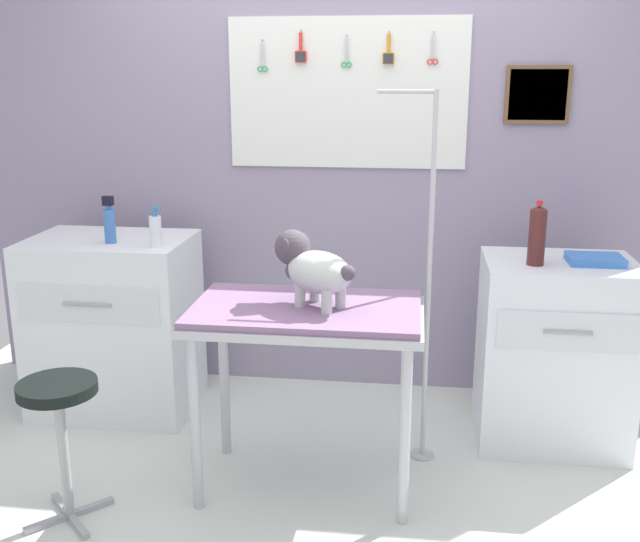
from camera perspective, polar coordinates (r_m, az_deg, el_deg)
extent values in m
cube|color=silver|center=(3.21, -0.91, -17.73)|extent=(4.40, 4.00, 0.04)
cube|color=#9186A0|center=(4.01, 1.69, 6.93)|extent=(4.00, 0.06, 2.30)
cube|color=white|center=(3.93, 2.11, 13.48)|extent=(1.23, 0.02, 0.76)
cylinder|color=gray|center=(3.99, -4.45, 17.27)|extent=(0.01, 0.02, 0.01)
cube|color=silver|center=(3.98, -4.55, 16.26)|extent=(0.01, 0.00, 0.11)
cube|color=silver|center=(3.97, -4.37, 16.26)|extent=(0.01, 0.00, 0.11)
torus|color=#37975C|center=(3.98, -4.63, 15.21)|extent=(0.03, 0.01, 0.03)
torus|color=#37975C|center=(3.97, -4.25, 15.21)|extent=(0.03, 0.01, 0.03)
cylinder|color=gray|center=(3.95, -1.47, 18.00)|extent=(0.01, 0.02, 0.01)
cylinder|color=red|center=(3.94, -1.49, 17.20)|extent=(0.02, 0.02, 0.09)
cube|color=red|center=(3.94, -1.48, 16.15)|extent=(0.06, 0.02, 0.06)
cube|color=#333338|center=(3.92, -1.52, 16.15)|extent=(0.05, 0.01, 0.05)
cylinder|color=gray|center=(3.92, 2.07, 17.65)|extent=(0.01, 0.02, 0.01)
cube|color=silver|center=(3.91, 1.96, 16.63)|extent=(0.01, 0.00, 0.11)
cube|color=silver|center=(3.91, 2.14, 16.63)|extent=(0.01, 0.00, 0.11)
torus|color=green|center=(3.91, 1.84, 15.56)|extent=(0.03, 0.01, 0.03)
torus|color=green|center=(3.91, 2.23, 15.56)|extent=(0.03, 0.01, 0.03)
cylinder|color=gray|center=(3.91, 5.33, 17.83)|extent=(0.01, 0.02, 0.01)
cylinder|color=orange|center=(3.90, 5.31, 17.03)|extent=(0.02, 0.02, 0.09)
cube|color=orange|center=(3.89, 5.28, 15.96)|extent=(0.06, 0.02, 0.06)
cube|color=#333338|center=(3.88, 5.27, 15.97)|extent=(0.05, 0.01, 0.05)
cylinder|color=gray|center=(3.90, 8.73, 17.71)|extent=(0.01, 0.02, 0.01)
cube|color=silver|center=(3.89, 8.60, 16.69)|extent=(0.01, 0.00, 0.11)
cube|color=silver|center=(3.89, 8.78, 16.68)|extent=(0.01, 0.00, 0.11)
torus|color=red|center=(3.89, 8.45, 15.62)|extent=(0.03, 0.01, 0.03)
torus|color=red|center=(3.89, 8.85, 15.60)|extent=(0.03, 0.01, 0.03)
cube|color=brown|center=(3.95, 16.39, 12.87)|extent=(0.32, 0.02, 0.28)
cube|color=#A47A4B|center=(3.94, 16.40, 12.87)|extent=(0.28, 0.01, 0.25)
cylinder|color=#B7B7BC|center=(3.04, -9.58, -11.50)|extent=(0.04, 0.04, 0.75)
cylinder|color=#B7B7BC|center=(2.92, 6.52, -12.53)|extent=(0.04, 0.04, 0.75)
cylinder|color=#B7B7BC|center=(3.43, -7.38, -8.16)|extent=(0.04, 0.04, 0.75)
cylinder|color=#B7B7BC|center=(3.33, 6.68, -8.90)|extent=(0.04, 0.04, 0.75)
cube|color=#B7B7BC|center=(3.01, -1.08, -3.51)|extent=(0.95, 0.57, 0.03)
cube|color=slate|center=(3.00, -1.08, -2.94)|extent=(0.92, 0.56, 0.03)
cylinder|color=#B7B7BC|center=(3.57, 7.84, -13.81)|extent=(0.11, 0.11, 0.01)
cylinder|color=#B7B7BC|center=(3.25, 8.36, -1.06)|extent=(0.02, 0.02, 1.65)
cylinder|color=#B7B7BC|center=(3.12, 6.69, 13.54)|extent=(0.24, 0.02, 0.02)
cylinder|color=silver|center=(2.97, -1.55, -1.82)|extent=(0.04, 0.04, 0.10)
cylinder|color=silver|center=(3.04, -0.46, -1.44)|extent=(0.04, 0.04, 0.10)
cylinder|color=silver|center=(2.89, 0.52, -2.32)|extent=(0.04, 0.04, 0.10)
cylinder|color=silver|center=(2.95, 1.59, -1.92)|extent=(0.04, 0.04, 0.10)
ellipsoid|color=silver|center=(2.94, -0.06, -0.08)|extent=(0.35, 0.31, 0.17)
ellipsoid|color=#4D454F|center=(3.00, -1.58, 0.09)|extent=(0.16, 0.17, 0.09)
sphere|color=#4D454F|center=(3.01, -2.12, 1.81)|extent=(0.15, 0.15, 0.15)
ellipsoid|color=silver|center=(3.05, -3.01, 1.72)|extent=(0.09, 0.08, 0.05)
sphere|color=black|center=(3.07, -3.41, 1.80)|extent=(0.02, 0.02, 0.02)
ellipsoid|color=#4D454F|center=(2.95, -2.71, 1.76)|extent=(0.05, 0.05, 0.08)
ellipsoid|color=#4D454F|center=(3.04, -1.14, 2.19)|extent=(0.05, 0.05, 0.08)
sphere|color=#4D454F|center=(2.85, 2.12, -0.15)|extent=(0.06, 0.06, 0.06)
cube|color=white|center=(3.98, -15.51, -3.98)|extent=(0.80, 0.56, 0.91)
cube|color=silver|center=(3.67, -17.42, -2.45)|extent=(0.70, 0.01, 0.18)
cylinder|color=#99999E|center=(3.67, -17.47, -2.48)|extent=(0.24, 0.02, 0.02)
cube|color=white|center=(3.68, 17.50, -5.98)|extent=(0.68, 0.52, 0.89)
cube|color=silver|center=(3.37, 18.51, -4.49)|extent=(0.60, 0.01, 0.18)
cylinder|color=#99999E|center=(3.36, 18.53, -4.53)|extent=(0.20, 0.02, 0.02)
cylinder|color=#9E9EA3|center=(3.14, -19.08, -13.37)|extent=(0.04, 0.04, 0.54)
cube|color=#9E9EA3|center=(3.29, -17.13, -16.97)|extent=(0.15, 0.15, 0.02)
cube|color=#9E9EA3|center=(3.34, -19.21, -16.62)|extent=(0.15, 0.15, 0.02)
cube|color=#9E9EA3|center=(3.25, -20.24, -17.74)|extent=(0.15, 0.15, 0.02)
cube|color=#9E9EA3|center=(3.19, -18.11, -18.12)|extent=(0.15, 0.15, 0.02)
cylinder|color=black|center=(3.01, -19.56, -8.46)|extent=(0.30, 0.30, 0.04)
cylinder|color=#3C70C0|center=(3.73, -15.86, 3.33)|extent=(0.05, 0.05, 0.17)
cylinder|color=#3C70C0|center=(3.72, -15.96, 4.72)|extent=(0.02, 0.02, 0.02)
cube|color=black|center=(3.71, -16.00, 5.22)|extent=(0.05, 0.03, 0.04)
cylinder|color=white|center=(3.60, -12.52, 2.99)|extent=(0.06, 0.06, 0.15)
cylinder|color=teal|center=(3.59, -12.60, 4.37)|extent=(0.03, 0.03, 0.03)
cube|color=teal|center=(3.58, -12.41, 4.76)|extent=(0.03, 0.01, 0.01)
cylinder|color=#4D211F|center=(3.42, 16.34, 2.49)|extent=(0.08, 0.08, 0.25)
cone|color=#4D211F|center=(3.39, 16.50, 4.69)|extent=(0.08, 0.08, 0.02)
cylinder|color=red|center=(3.39, 16.53, 5.04)|extent=(0.03, 0.03, 0.02)
cube|color=#3B79D4|center=(3.55, 20.38, 0.83)|extent=(0.24, 0.18, 0.04)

